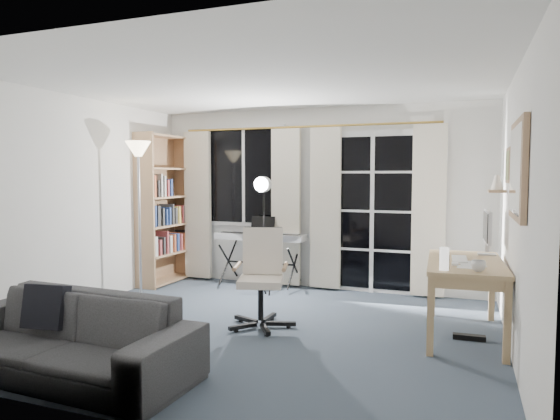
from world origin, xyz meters
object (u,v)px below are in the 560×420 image
object	(u,v)px
office_chair	(262,268)
monitor	(487,228)
bookshelf	(162,213)
torchiere_lamp	(139,172)
keyboard_piano	(260,238)
sofa	(64,323)
mug	(479,265)
desk	(465,270)
studio_light	(263,198)

from	to	relation	value
office_chair	monitor	xyz separation A→B (m)	(2.12, 0.76, 0.41)
bookshelf	torchiere_lamp	size ratio (longest dim) A/B	1.08
monitor	keyboard_piano	bearing A→B (deg)	161.97
bookshelf	sofa	size ratio (longest dim) A/B	1.00
office_chair	mug	xyz separation A→B (m)	(2.03, -0.19, 0.20)
desk	monitor	world-z (taller)	monitor
office_chair	sofa	size ratio (longest dim) A/B	0.47
desk	mug	distance (m)	0.53
monitor	studio_light	bearing A→B (deg)	167.78
desk	bookshelf	bearing A→B (deg)	162.82
keyboard_piano	studio_light	distance (m)	0.66
keyboard_piano	sofa	world-z (taller)	keyboard_piano
office_chair	monitor	distance (m)	2.29
keyboard_piano	sofa	size ratio (longest dim) A/B	0.60
bookshelf	sofa	xyz separation A→B (m)	(1.19, -3.07, -0.58)
office_chair	sofa	world-z (taller)	office_chair
studio_light	desk	world-z (taller)	studio_light
studio_light	desk	bearing A→B (deg)	-24.01
studio_light	office_chair	world-z (taller)	studio_light
torchiere_lamp	desk	world-z (taller)	torchiere_lamp
monitor	torchiere_lamp	bearing A→B (deg)	-178.14
office_chair	desk	bearing A→B (deg)	-7.16
bookshelf	mug	xyz separation A→B (m)	(4.11, -1.54, -0.21)
office_chair	keyboard_piano	bearing A→B (deg)	96.95
torchiere_lamp	monitor	bearing A→B (deg)	4.51
bookshelf	keyboard_piano	size ratio (longest dim) A/B	1.68
bookshelf	monitor	bearing A→B (deg)	-6.57
studio_light	desk	distance (m)	2.64
studio_light	sofa	world-z (taller)	studio_light
office_chair	torchiere_lamp	bearing A→B (deg)	149.71
bookshelf	torchiere_lamp	world-z (taller)	bookshelf
keyboard_piano	monitor	bearing A→B (deg)	-17.27
office_chair	mug	size ratio (longest dim) A/B	8.38
monitor	bookshelf	bearing A→B (deg)	169.37
sofa	office_chair	bearing A→B (deg)	64.98
bookshelf	studio_light	world-z (taller)	bookshelf
keyboard_piano	office_chair	size ratio (longest dim) A/B	1.27
mug	bookshelf	bearing A→B (deg)	159.46
torchiere_lamp	studio_light	size ratio (longest dim) A/B	1.26
keyboard_piano	mug	size ratio (longest dim) A/B	10.61
mug	sofa	distance (m)	3.32
desk	mug	world-z (taller)	mug
office_chair	sofa	distance (m)	1.95
studio_light	office_chair	bearing A→B (deg)	-71.82
studio_light	desk	size ratio (longest dim) A/B	1.12
keyboard_piano	studio_light	world-z (taller)	studio_light
desk	sofa	distance (m)	3.48
monitor	sofa	world-z (taller)	monitor
torchiere_lamp	sofa	distance (m)	2.61
keyboard_piano	office_chair	world-z (taller)	office_chair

